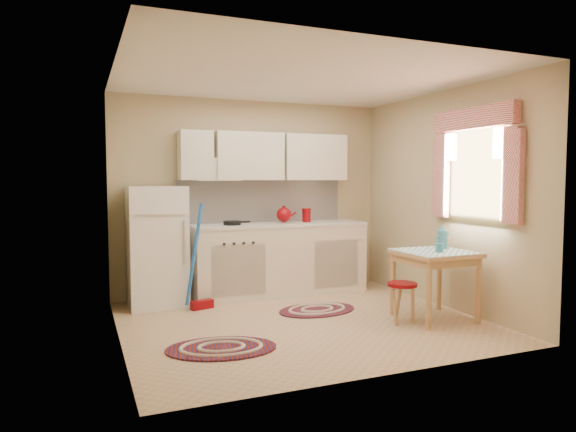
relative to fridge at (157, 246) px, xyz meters
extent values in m
plane|color=tan|center=(1.29, -1.25, -0.70)|extent=(3.60, 3.60, 0.00)
cube|color=silver|center=(1.29, -1.25, 1.80)|extent=(3.60, 3.20, 0.04)
cube|color=tan|center=(1.29, 0.35, 0.55)|extent=(3.60, 0.04, 2.50)
cube|color=tan|center=(1.29, -2.85, 0.55)|extent=(3.60, 0.04, 2.50)
cube|color=tan|center=(-0.51, -1.25, 0.55)|extent=(0.04, 3.20, 2.50)
cube|color=tan|center=(3.09, -1.25, 0.55)|extent=(0.04, 3.20, 2.50)
cube|color=silver|center=(1.41, 0.34, 0.50)|extent=(2.25, 0.03, 0.55)
cube|color=silver|center=(1.41, 0.19, 1.07)|extent=(2.25, 0.33, 0.60)
cube|color=white|center=(3.07, -1.80, 0.85)|extent=(0.04, 0.85, 0.95)
cube|color=white|center=(0.00, 0.00, 0.00)|extent=(0.65, 0.60, 1.40)
cube|color=silver|center=(1.55, 0.05, -0.26)|extent=(2.25, 0.60, 0.88)
cube|color=silver|center=(1.55, 0.05, 0.20)|extent=(2.27, 0.62, 0.04)
cylinder|color=black|center=(0.91, 0.00, 0.24)|extent=(0.26, 0.26, 0.05)
cylinder|color=maroon|center=(1.93, 0.05, 0.30)|extent=(0.14, 0.14, 0.16)
cube|color=tan|center=(2.62, -1.70, -0.34)|extent=(0.72, 0.72, 0.72)
cylinder|color=maroon|center=(2.22, -1.70, -0.49)|extent=(0.38, 0.38, 0.42)
cylinder|color=teal|center=(2.60, -1.80, 0.07)|extent=(0.10, 0.10, 0.10)
camera|label=1|loc=(-0.83, -6.06, 0.77)|focal=32.00mm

